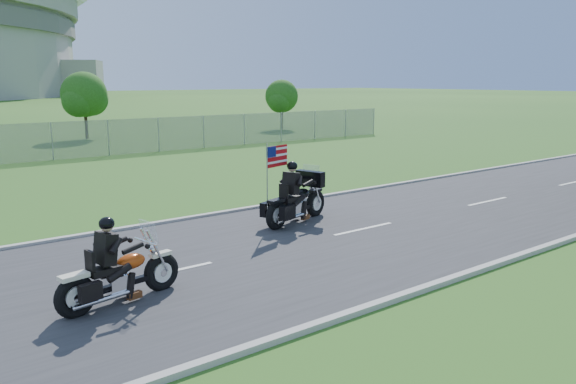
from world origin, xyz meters
TOP-DOWN VIEW (x-y plane):
  - ground at (0.00, 0.00)m, footprint 420.00×420.00m
  - road at (0.00, 0.00)m, footprint 120.00×8.00m
  - curb_north at (0.00, 4.05)m, footprint 120.00×0.18m
  - curb_south at (0.00, -4.05)m, footprint 120.00×0.18m
  - tree_fence_near at (6.04, 30.04)m, footprint 3.52×3.28m
  - tree_fence_far at (22.04, 28.03)m, footprint 3.08×2.87m
  - motorcycle_lead at (-3.44, -1.01)m, footprint 2.58×0.91m
  - motorcycle_follow at (2.99, 1.78)m, footprint 2.75×1.27m

SIDE VIEW (x-z plane):
  - ground at x=0.00m, z-range 0.00..0.00m
  - road at x=0.00m, z-range 0.00..0.04m
  - curb_north at x=0.00m, z-range -0.01..0.11m
  - curb_south at x=0.00m, z-range -0.01..0.11m
  - motorcycle_lead at x=-3.44m, z-range -0.32..1.42m
  - motorcycle_follow at x=2.99m, z-range -0.53..1.81m
  - tree_fence_far at x=22.04m, z-range 0.54..4.74m
  - tree_fence_near at x=6.04m, z-range 0.60..5.35m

